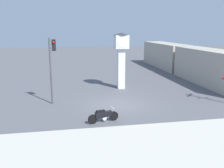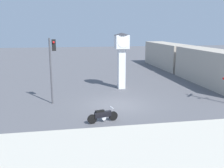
{
  "view_description": "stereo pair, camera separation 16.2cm",
  "coord_description": "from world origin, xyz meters",
  "px_view_note": "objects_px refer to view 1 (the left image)",
  "views": [
    {
      "loc": [
        -3.63,
        -16.96,
        5.4
      ],
      "look_at": [
        -0.32,
        0.73,
        1.41
      ],
      "focal_mm": 40.0,
      "sensor_mm": 36.0,
      "label": 1
    },
    {
      "loc": [
        -3.47,
        -16.99,
        5.4
      ],
      "look_at": [
        -0.32,
        0.73,
        1.41
      ],
      "focal_mm": 40.0,
      "sensor_mm": 36.0,
      "label": 2
    }
  ],
  "objects_px": {
    "motorcycle": "(103,116)",
    "freight_train": "(184,60)",
    "traffic_light": "(52,60)",
    "clock_tower": "(121,52)"
  },
  "relations": [
    {
      "from": "clock_tower",
      "to": "freight_train",
      "type": "distance_m",
      "value": 11.0
    },
    {
      "from": "clock_tower",
      "to": "motorcycle",
      "type": "bearing_deg",
      "value": -109.39
    },
    {
      "from": "traffic_light",
      "to": "clock_tower",
      "type": "bearing_deg",
      "value": 33.1
    },
    {
      "from": "traffic_light",
      "to": "freight_train",
      "type": "bearing_deg",
      "value": 32.82
    },
    {
      "from": "motorcycle",
      "to": "traffic_light",
      "type": "distance_m",
      "value": 6.04
    },
    {
      "from": "motorcycle",
      "to": "freight_train",
      "type": "relative_size",
      "value": 0.08
    },
    {
      "from": "motorcycle",
      "to": "traffic_light",
      "type": "height_order",
      "value": "traffic_light"
    },
    {
      "from": "motorcycle",
      "to": "traffic_light",
      "type": "xyz_separation_m",
      "value": [
        -3.0,
        4.39,
        2.85
      ]
    },
    {
      "from": "clock_tower",
      "to": "traffic_light",
      "type": "relative_size",
      "value": 1.06
    },
    {
      "from": "motorcycle",
      "to": "freight_train",
      "type": "height_order",
      "value": "freight_train"
    }
  ]
}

